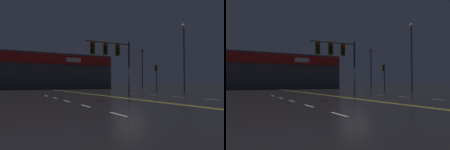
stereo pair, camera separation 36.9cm
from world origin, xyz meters
The scene contains 7 objects.
ground_plane centered at (0.00, 0.00, 0.00)m, with size 200.00×200.00×0.00m, color black.
road_markings centered at (1.00, -1.68, 0.00)m, with size 15.19×60.00×0.01m.
traffic_signal_median centered at (-1.44, 0.55, 3.65)m, with size 3.90×0.36×4.71m.
traffic_signal_corner_northeast centered at (11.53, 10.86, 2.94)m, with size 0.42×0.36×4.00m.
streetlight_far_right centered at (12.17, 5.96, 5.81)m, with size 0.56×0.56×9.05m.
building_backdrop centered at (0.00, 35.07, 3.77)m, with size 27.95×10.23×7.51m.
utility_pole_row centered at (1.67, 29.75, 4.94)m, with size 45.54×0.26×9.81m.
Camera 2 is at (-9.05, -14.94, 1.23)m, focal length 35.00 mm.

